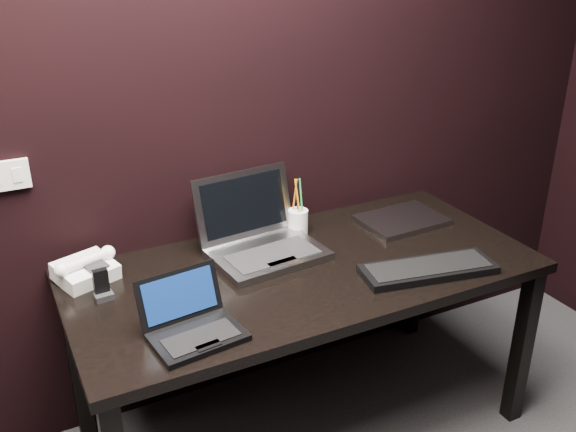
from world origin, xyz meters
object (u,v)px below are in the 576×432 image
closed_laptop (402,220)px  mobile_phone (102,288)px  silver_laptop (261,240)px  desk (304,285)px  pen_cup (298,220)px  netbook (192,324)px  ext_keyboard (428,269)px  desk_phone (86,270)px

closed_laptop → mobile_phone: size_ratio=3.37×
silver_laptop → closed_laptop: (0.64, -0.02, -0.04)m
desk → pen_cup: (0.11, 0.26, 0.13)m
silver_laptop → pen_cup: bearing=24.1°
netbook → ext_keyboard: 0.88m
netbook → desk_phone: size_ratio=1.26×
closed_laptop → pen_cup: size_ratio=1.50×
ext_keyboard → closed_laptop: bearing=66.5°
ext_keyboard → netbook: bearing=178.9°
desk → desk_phone: (-0.73, 0.26, 0.12)m
pen_cup → silver_laptop: bearing=-155.9°
desk_phone → pen_cup: pen_cup is taller
netbook → mobile_phone: size_ratio=2.85×
closed_laptop → pen_cup: 0.45m
desk → netbook: bearing=-156.1°
closed_laptop → pen_cup: (-0.43, 0.11, 0.04)m
silver_laptop → closed_laptop: silver_laptop is taller
desk → closed_laptop: bearing=15.4°
silver_laptop → desk_phone: 0.64m
mobile_phone → desk_phone: bearing=99.8°
silver_laptop → mobile_phone: bearing=-174.7°
netbook → closed_laptop: (1.05, 0.37, -0.02)m
desk → pen_cup: pen_cup is taller
desk → closed_laptop: 0.57m
pen_cup → mobile_phone: bearing=-169.6°
pen_cup → desk_phone: bearing=-179.8°
ext_keyboard → pen_cup: pen_cup is taller
desk → mobile_phone: (-0.70, 0.11, 0.12)m
desk_phone → netbook: bearing=-65.1°
ext_keyboard → desk_phone: 1.21m
mobile_phone → pen_cup: size_ratio=0.44×
silver_laptop → ext_keyboard: size_ratio=0.86×
desk → ext_keyboard: size_ratio=3.34×
silver_laptop → pen_cup: size_ratio=1.87×
ext_keyboard → closed_laptop: size_ratio=1.45×
netbook → silver_laptop: bearing=43.8°
pen_cup → netbook: bearing=-141.7°
desk → netbook: netbook is taller
desk_phone → mobile_phone: same height
ext_keyboard → pen_cup: 0.57m
netbook → pen_cup: size_ratio=1.26×
silver_laptop → mobile_phone: 0.61m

